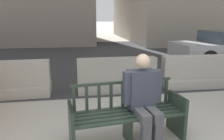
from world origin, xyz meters
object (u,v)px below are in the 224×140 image
street_bench (127,116)px  jersey_barrier_left (6,82)px  jersey_barrier_centre (117,77)px  jersey_barrier_right (198,74)px  seated_person (144,97)px

street_bench → jersey_barrier_left: (-2.38, 2.32, -0.06)m
jersey_barrier_centre → jersey_barrier_left: bearing=-179.2°
street_bench → jersey_barrier_right: 3.44m
seated_person → jersey_barrier_right: bearing=46.5°
street_bench → jersey_barrier_right: size_ratio=0.86×
street_bench → seated_person: seated_person is taller
seated_person → jersey_barrier_centre: seated_person is taller
seated_person → jersey_barrier_right: seated_person is taller
seated_person → jersey_barrier_centre: 2.42m
jersey_barrier_centre → street_bench: bearing=-96.6°
street_bench → jersey_barrier_centre: street_bench is taller
jersey_barrier_centre → seated_person: bearing=-90.8°
jersey_barrier_centre → jersey_barrier_left: (-2.65, -0.04, 0.00)m
street_bench → seated_person: size_ratio=1.32×
jersey_barrier_centre → jersey_barrier_right: same height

